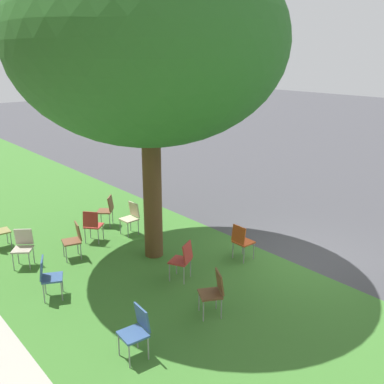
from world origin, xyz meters
TOP-DOWN VIEW (x-y plane):
  - ground at (0.00, 0.00)m, footprint 80.00×80.00m
  - grass_verge at (0.00, 3.20)m, footprint 48.00×6.00m
  - street_tree at (2.40, 2.45)m, footprint 5.96×5.96m
  - chair_0 at (-0.52, 4.87)m, footprint 0.45×0.45m
  - chair_1 at (-0.44, 3.11)m, footprint 0.56×0.57m
  - chair_2 at (2.13, 5.21)m, footprint 0.55×0.56m
  - chair_3 at (3.87, 5.07)m, footprint 0.58×0.58m
  - chair_4 at (0.84, 1.02)m, footprint 0.42×0.43m
  - chair_6 at (3.88, 2.14)m, footprint 0.44×0.44m
  - chair_7 at (4.81, 2.33)m, footprint 0.59×0.59m
  - chair_8 at (4.03, 3.22)m, footprint 0.59×0.59m
  - chair_9 at (3.49, 3.99)m, footprint 0.51×0.51m
  - chair_10 at (0.97, 2.70)m, footprint 0.56×0.56m

SIDE VIEW (x-z plane):
  - ground at x=0.00m, z-range 0.00..0.00m
  - grass_verge at x=0.00m, z-range 0.00..0.01m
  - chair_0 at x=-0.52m, z-range 0.08..0.96m
  - chair_1 at x=-0.44m, z-range 0.08..0.96m
  - chair_2 at x=2.13m, z-range 0.08..0.96m
  - chair_3 at x=3.87m, z-range 0.08..0.96m
  - chair_4 at x=0.84m, z-range 0.08..0.96m
  - chair_6 at x=3.88m, z-range 0.08..0.96m
  - chair_7 at x=4.81m, z-range 0.08..0.96m
  - chair_8 at x=4.03m, z-range 0.08..0.96m
  - chair_9 at x=3.49m, z-range 0.08..0.96m
  - chair_10 at x=0.97m, z-range 0.08..0.96m
  - street_tree at x=2.40m, z-range 1.36..8.51m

